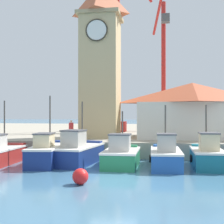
% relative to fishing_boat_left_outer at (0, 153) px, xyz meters
% --- Properties ---
extents(ground_plane, '(300.00, 300.00, 0.00)m').
position_rel_fishing_boat_left_outer_xyz_m(ground_plane, '(8.21, -3.73, -0.70)').
color(ground_plane, teal).
extents(quay_wharf, '(120.00, 40.00, 1.22)m').
position_rel_fishing_boat_left_outer_xyz_m(quay_wharf, '(8.21, 23.55, -0.09)').
color(quay_wharf, '#A89E89').
rests_on(quay_wharf, ground).
extents(fishing_boat_left_outer, '(2.10, 4.72, 4.27)m').
position_rel_fishing_boat_left_outer_xyz_m(fishing_boat_left_outer, '(0.00, 0.00, 0.00)').
color(fishing_boat_left_outer, '#AD2823').
rests_on(fishing_boat_left_outer, ground).
extents(fishing_boat_left_inner, '(2.34, 5.35, 4.61)m').
position_rel_fishing_boat_left_outer_xyz_m(fishing_boat_left_inner, '(3.22, 0.34, 0.07)').
color(fishing_boat_left_inner, navy).
rests_on(fishing_boat_left_inner, ground).
extents(fishing_boat_mid_left, '(2.69, 5.21, 4.21)m').
position_rel_fishing_boat_left_outer_xyz_m(fishing_boat_mid_left, '(5.18, 0.92, 0.09)').
color(fishing_boat_mid_left, navy).
rests_on(fishing_boat_mid_left, ground).
extents(fishing_boat_center, '(2.24, 4.16, 3.53)m').
position_rel_fishing_boat_left_outer_xyz_m(fishing_boat_center, '(8.18, 0.29, 0.01)').
color(fishing_boat_center, '#237A4C').
rests_on(fishing_boat_center, ground).
extents(fishing_boat_mid_right, '(2.04, 4.68, 3.93)m').
position_rel_fishing_boat_left_outer_xyz_m(fishing_boat_mid_right, '(10.99, 0.34, 0.03)').
color(fishing_boat_mid_right, '#2356A8').
rests_on(fishing_boat_mid_right, ground).
extents(fishing_boat_right_inner, '(1.97, 4.17, 3.95)m').
position_rel_fishing_boat_left_outer_xyz_m(fishing_boat_right_inner, '(13.55, 0.71, 0.05)').
color(fishing_boat_right_inner, '#196B7F').
rests_on(fishing_boat_right_inner, ground).
extents(clock_tower, '(3.78, 3.78, 15.61)m').
position_rel_fishing_boat_left_outer_xyz_m(clock_tower, '(5.27, 8.14, 7.91)').
color(clock_tower, tan).
rests_on(clock_tower, quay_wharf).
extents(warehouse_right, '(9.86, 6.90, 4.92)m').
position_rel_fishing_boat_left_outer_xyz_m(warehouse_right, '(13.45, 9.29, 3.04)').
color(warehouse_right, silver).
rests_on(warehouse_right, quay_wharf).
extents(port_crane_near, '(2.61, 8.88, 18.20)m').
position_rel_fishing_boat_left_outer_xyz_m(port_crane_near, '(10.90, 20.63, 6.99)').
color(port_crane_near, maroon).
rests_on(port_crane_near, quay_wharf).
extents(port_crane_far, '(5.15, 7.77, 21.31)m').
position_rel_fishing_boat_left_outer_xyz_m(port_crane_far, '(5.63, 17.24, 8.64)').
color(port_crane_far, maroon).
rests_on(port_crane_far, quay_wharf).
extents(mooring_buoy, '(0.77, 0.77, 0.77)m').
position_rel_fishing_boat_left_outer_xyz_m(mooring_buoy, '(6.91, -5.03, -0.32)').
color(mooring_buoy, red).
rests_on(mooring_buoy, ground).
extents(dock_worker_near_tower, '(0.34, 0.22, 1.62)m').
position_rel_fishing_boat_left_outer_xyz_m(dock_worker_near_tower, '(3.34, 5.41, 1.36)').
color(dock_worker_near_tower, '#33333D').
rests_on(dock_worker_near_tower, quay_wharf).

